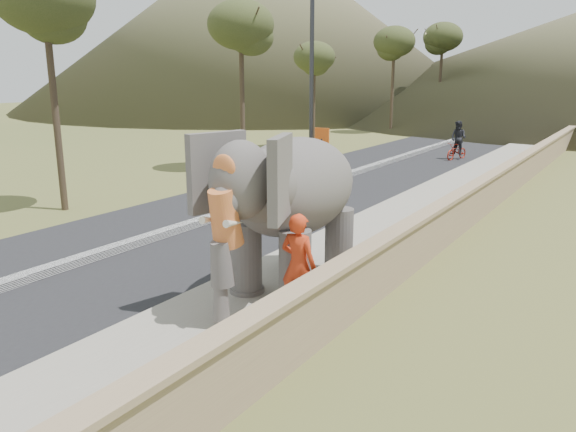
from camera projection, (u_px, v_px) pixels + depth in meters
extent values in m
plane|color=olive|center=(184.00, 352.00, 9.02)|extent=(160.00, 160.00, 0.00)
cube|color=black|center=(275.00, 201.00, 19.79)|extent=(7.00, 120.00, 0.03)
cube|color=black|center=(275.00, 198.00, 19.77)|extent=(0.35, 120.00, 0.22)
cube|color=#9E9687|center=(410.00, 218.00, 17.15)|extent=(3.00, 120.00, 0.15)
cube|color=tan|center=(466.00, 210.00, 16.17)|extent=(0.30, 120.00, 1.10)
cylinder|color=#313136|center=(312.00, 84.00, 20.82)|extent=(0.16, 0.16, 8.00)
cylinder|color=#2D2D33|center=(322.00, 165.00, 21.26)|extent=(0.08, 0.08, 2.00)
cube|color=#E55715|center=(322.00, 136.00, 20.99)|extent=(0.60, 0.05, 0.60)
cone|color=brown|center=(258.00, 20.00, 71.10)|extent=(60.00, 60.00, 22.00)
imported|color=red|center=(298.00, 265.00, 9.84)|extent=(0.68, 0.45, 1.88)
imported|color=#9C1C0E|center=(457.00, 151.00, 29.23)|extent=(1.02, 1.79, 0.89)
imported|color=black|center=(458.00, 138.00, 29.05)|extent=(1.00, 0.87, 1.76)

